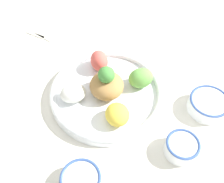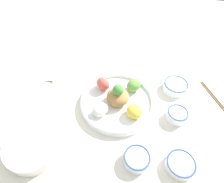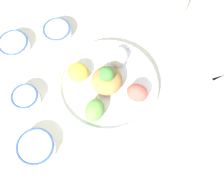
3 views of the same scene
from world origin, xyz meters
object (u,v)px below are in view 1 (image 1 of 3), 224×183
at_px(salad_platter, 108,90).
at_px(serving_spoon_main, 27,32).
at_px(rice_bowl_plain, 81,180).
at_px(rice_bowl_blue, 182,147).
at_px(sauce_bowl_dark, 208,104).
at_px(serving_spoon_extra, 49,40).

distance_m(salad_platter, serving_spoon_main, 0.42).
relative_size(salad_platter, rice_bowl_plain, 3.44).
relative_size(rice_bowl_blue, rice_bowl_plain, 0.89).
xyz_separation_m(salad_platter, serving_spoon_main, (0.04, 0.42, -0.02)).
bearing_deg(sauce_bowl_dark, salad_platter, 119.48).
bearing_deg(serving_spoon_extra, sauce_bowl_dark, -174.35).
relative_size(rice_bowl_plain, serving_spoon_main, 0.82).
relative_size(rice_bowl_blue, serving_spoon_main, 0.73).
distance_m(sauce_bowl_dark, rice_bowl_plain, 0.41).
xyz_separation_m(rice_bowl_blue, serving_spoon_main, (0.06, 0.68, -0.02)).
xyz_separation_m(rice_bowl_blue, sauce_bowl_dark, (0.17, 0.01, -0.00)).
distance_m(sauce_bowl_dark, serving_spoon_extra, 0.58).
relative_size(serving_spoon_main, serving_spoon_extra, 0.96).
xyz_separation_m(salad_platter, serving_spoon_extra, (0.06, 0.32, -0.02)).
bearing_deg(salad_platter, serving_spoon_extra, 79.45).
bearing_deg(serving_spoon_extra, rice_bowl_blue, 169.38).
height_order(sauce_bowl_dark, rice_bowl_plain, same).
relative_size(sauce_bowl_dark, serving_spoon_main, 0.95).
relative_size(salad_platter, serving_spoon_main, 2.81).
bearing_deg(serving_spoon_extra, serving_spoon_main, 8.75).
bearing_deg(rice_bowl_plain, rice_bowl_blue, -32.58).
height_order(rice_bowl_blue, sauce_bowl_dark, rice_bowl_blue).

